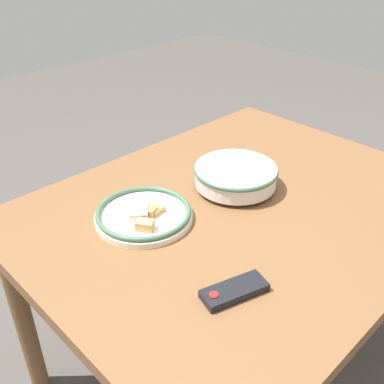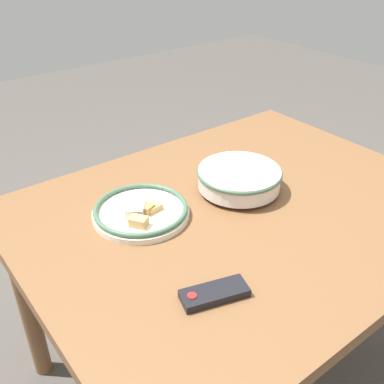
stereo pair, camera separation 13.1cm
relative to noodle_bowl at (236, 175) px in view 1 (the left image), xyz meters
The scene contains 5 objects.
ground_plane 0.77m from the noodle_bowl, 53.59° to the left, with size 8.00×8.00×0.00m, color #4C4742.
dining_table 0.15m from the noodle_bowl, 53.59° to the left, with size 1.26×0.98×0.72m.
noodle_bowl is the anchor object (origin of this frame).
food_plate 0.32m from the noodle_bowl, 11.11° to the right, with size 0.27×0.27×0.05m.
tv_remote 0.47m from the noodle_bowl, 40.85° to the left, with size 0.16×0.10×0.02m.
Camera 1 is at (0.88, 0.69, 1.45)m, focal length 42.00 mm.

